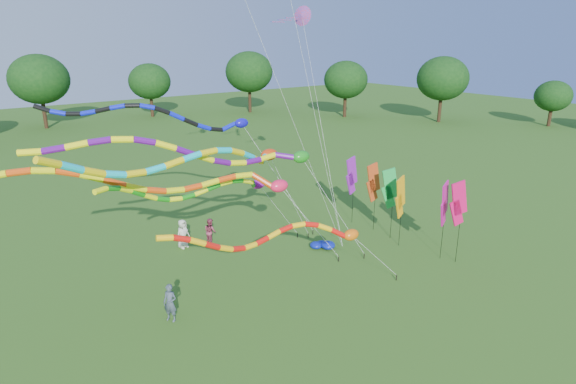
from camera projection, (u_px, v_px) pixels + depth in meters
ground at (361, 293)px, 22.86m from camera, size 160.00×160.00×0.00m
tree_ring at (432, 176)px, 22.19m from camera, size 117.54×113.98×9.56m
tube_kite_red at (289, 236)px, 20.47m from camera, size 11.40×1.75×5.35m
tube_kite_orange at (187, 182)px, 21.50m from camera, size 14.97×3.53×7.43m
tube_kite_purple at (213, 154)px, 20.79m from camera, size 15.15×3.14×8.57m
tube_kite_blue at (171, 118)px, 24.78m from camera, size 13.36×4.93×9.09m
tube_kite_cyan at (211, 159)px, 20.69m from camera, size 14.49×4.71×8.62m
tube_kite_green at (210, 188)px, 23.18m from camera, size 11.84×2.55×6.51m
delta_kite_high_c at (302, 16)px, 28.13m from camera, size 2.95×6.11×13.73m
banner_pole_magenta_a at (444, 204)px, 25.32m from camera, size 1.12×0.47×4.49m
banner_pole_orange at (400, 197)px, 27.01m from camera, size 1.14×0.38×4.28m
banner_pole_violet at (352, 176)px, 30.42m from camera, size 1.16×0.27×4.51m
banner_pole_magenta_b at (458, 204)px, 24.93m from camera, size 1.14×0.41×4.64m
banner_pole_red at (373, 183)px, 29.32m from camera, size 1.16×0.12×4.41m
banner_pole_green at (390, 188)px, 28.17m from camera, size 1.11×0.51×4.41m
blue_nylon_heap at (323, 245)px, 27.67m from camera, size 1.28×1.41×0.41m
person_a at (183, 234)px, 27.58m from camera, size 0.95×0.76×1.70m
person_b at (170, 303)px, 20.42m from camera, size 0.68×0.74×1.70m
person_c at (210, 231)px, 28.05m from camera, size 0.69×0.84×1.60m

